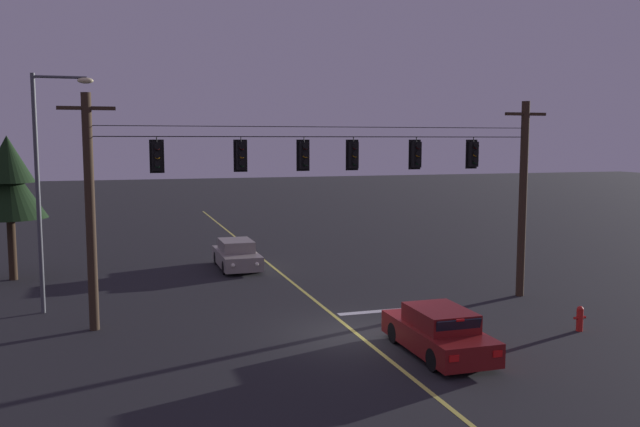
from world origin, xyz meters
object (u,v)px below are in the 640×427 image
Objects in this scene: street_lamp_corner at (46,172)px; tree_verge_near at (9,182)px; fire_hydrant at (580,318)px; car_oncoming_lead at (237,255)px; car_waiting_near_lane at (438,332)px; traffic_light_far_right at (474,154)px; traffic_light_centre at (304,155)px; traffic_light_right_inner at (354,155)px; traffic_light_rightmost at (416,154)px; traffic_light_left_inner at (241,156)px; traffic_light_leftmost at (157,156)px.

street_lamp_corner reaches higher than tree_verge_near.
car_oncoming_lead is at bearing 122.35° from fire_hydrant.
car_oncoming_lead is (-3.35, 14.80, -0.00)m from car_waiting_near_lane.
traffic_light_centre is at bearing 180.00° from traffic_light_far_right.
traffic_light_right_inner is 1.00× the size of traffic_light_rightmost.
tree_verge_near is at bearing 142.96° from fire_hydrant.
traffic_light_right_inner reaches higher than fire_hydrant.
traffic_light_rightmost is (2.51, 0.00, 0.00)m from traffic_light_right_inner.
car_waiting_near_lane is at bearing -172.43° from fire_hydrant.
traffic_light_left_inner is 1.00× the size of traffic_light_far_right.
traffic_light_left_inner and traffic_light_far_right have the same top height.
traffic_light_far_right is at bearing -10.38° from street_lamp_corner.
traffic_light_right_inner is (4.12, 0.00, 0.00)m from traffic_light_left_inner.
car_waiting_near_lane is 0.50× the size of street_lamp_corner.
traffic_light_leftmost is 4.73m from street_lamp_corner.
traffic_light_left_inner and traffic_light_rightmost have the same top height.
traffic_light_left_inner is 8.95m from car_waiting_near_lane.
tree_verge_near reaches higher than traffic_light_leftmost.
car_waiting_near_lane is at bearing -108.48° from traffic_light_rightmost.
traffic_light_left_inner is 7.17m from street_lamp_corner.
tree_verge_near is (-17.75, 9.46, -1.30)m from traffic_light_far_right.
street_lamp_corner is at bearing 165.02° from traffic_light_right_inner.
traffic_light_leftmost is 14.97m from fire_hydrant.
traffic_light_right_inner is 1.45× the size of fire_hydrant.
traffic_light_left_inner is 0.14× the size of street_lamp_corner.
fire_hydrant is (10.30, -4.89, -5.29)m from traffic_light_left_inner.
traffic_light_centre is 0.28× the size of car_oncoming_lead.
traffic_light_left_inner reaches higher than fire_hydrant.
car_waiting_near_lane is 0.98× the size of car_oncoming_lead.
car_oncoming_lead is (-7.64, 9.17, -5.08)m from traffic_light_far_right.
car_waiting_near_lane is at bearing -77.23° from car_oncoming_lead.
traffic_light_right_inner is 15.99m from tree_verge_near.
car_oncoming_lead is 0.51× the size of street_lamp_corner.
traffic_light_right_inner is at bearing -14.98° from street_lamp_corner.
tree_verge_near is at bearing 132.64° from traffic_light_left_inner.
tree_verge_near is (-13.46, 15.08, 3.78)m from car_waiting_near_lane.
traffic_light_rightmost is at bearing 180.00° from traffic_light_far_right.
fire_hydrant is (3.67, -4.89, -5.29)m from traffic_light_rightmost.
fire_hydrant is (16.85, -7.74, -4.69)m from street_lamp_corner.
traffic_light_far_right is 7.31m from fire_hydrant.
street_lamp_corner is (-13.18, 2.86, -0.60)m from traffic_light_rightmost.
traffic_light_leftmost is 1.00× the size of traffic_light_left_inner.
car_waiting_near_lane is 5.15× the size of fire_hydrant.
traffic_light_far_right is 20.15m from tree_verge_near.
traffic_light_leftmost is 1.00× the size of traffic_light_right_inner.
traffic_light_far_right is 0.19× the size of tree_verge_near.
traffic_light_far_right is (2.41, 0.00, 0.00)m from traffic_light_rightmost.
fire_hydrant is at bearing -38.37° from traffic_light_right_inner.
traffic_light_rightmost is at bearing 0.00° from traffic_light_centre.
traffic_light_left_inner is (2.83, 0.00, 0.00)m from traffic_light_leftmost.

